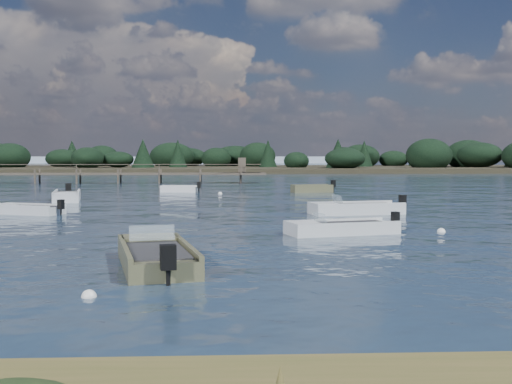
{
  "coord_description": "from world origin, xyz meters",
  "views": [
    {
      "loc": [
        2.34,
        -20.09,
        2.96
      ],
      "look_at": [
        3.92,
        14.0,
        1.0
      ],
      "focal_mm": 45.0,
      "sensor_mm": 36.0,
      "label": 1
    }
  ],
  "objects_px": {
    "dinghy_mid_grey": "(28,211)",
    "dinghy_mid_white_a": "(341,230)",
    "dinghy_extra_a": "(67,198)",
    "dinghy_mid_white_b": "(356,211)",
    "tender_far_white": "(179,190)",
    "tender_far_grey_b": "(312,190)",
    "dinghy_near_olive": "(156,260)"
  },
  "relations": [
    {
      "from": "dinghy_mid_grey",
      "to": "dinghy_mid_white_a",
      "type": "bearing_deg",
      "value": -31.58
    },
    {
      "from": "dinghy_mid_grey",
      "to": "dinghy_extra_a",
      "type": "distance_m",
      "value": 9.34
    },
    {
      "from": "dinghy_mid_white_a",
      "to": "dinghy_mid_white_b",
      "type": "relative_size",
      "value": 0.89
    },
    {
      "from": "tender_far_white",
      "to": "dinghy_mid_grey",
      "type": "bearing_deg",
      "value": -108.33
    },
    {
      "from": "tender_far_grey_b",
      "to": "tender_far_white",
      "type": "distance_m",
      "value": 10.63
    },
    {
      "from": "tender_far_white",
      "to": "dinghy_mid_white_b",
      "type": "xyz_separation_m",
      "value": [
        10.32,
        -19.48,
        0.01
      ]
    },
    {
      "from": "tender_far_grey_b",
      "to": "tender_far_white",
      "type": "xyz_separation_m",
      "value": [
        -10.61,
        0.67,
        -0.02
      ]
    },
    {
      "from": "dinghy_mid_grey",
      "to": "dinghy_extra_a",
      "type": "bearing_deg",
      "value": 92.0
    },
    {
      "from": "dinghy_mid_white_a",
      "to": "tender_far_white",
      "type": "height_order",
      "value": "tender_far_white"
    },
    {
      "from": "dinghy_mid_grey",
      "to": "dinghy_extra_a",
      "type": "relative_size",
      "value": 0.8
    },
    {
      "from": "dinghy_near_olive",
      "to": "dinghy_mid_white_b",
      "type": "distance_m",
      "value": 17.08
    },
    {
      "from": "dinghy_mid_white_a",
      "to": "dinghy_near_olive",
      "type": "height_order",
      "value": "dinghy_near_olive"
    },
    {
      "from": "dinghy_near_olive",
      "to": "dinghy_mid_white_b",
      "type": "bearing_deg",
      "value": 60.5
    },
    {
      "from": "dinghy_mid_white_a",
      "to": "tender_far_white",
      "type": "distance_m",
      "value": 28.76
    },
    {
      "from": "dinghy_near_olive",
      "to": "dinghy_mid_grey",
      "type": "bearing_deg",
      "value": 117.57
    },
    {
      "from": "dinghy_mid_white_a",
      "to": "tender_far_grey_b",
      "type": "bearing_deg",
      "value": 84.71
    },
    {
      "from": "tender_far_grey_b",
      "to": "tender_far_white",
      "type": "bearing_deg",
      "value": 176.36
    },
    {
      "from": "tender_far_white",
      "to": "dinghy_near_olive",
      "type": "bearing_deg",
      "value": -86.82
    },
    {
      "from": "tender_far_grey_b",
      "to": "dinghy_mid_white_b",
      "type": "bearing_deg",
      "value": -90.89
    },
    {
      "from": "dinghy_mid_white_a",
      "to": "dinghy_mid_white_b",
      "type": "height_order",
      "value": "dinghy_mid_white_b"
    },
    {
      "from": "tender_far_white",
      "to": "dinghy_mid_white_b",
      "type": "bearing_deg",
      "value": -62.09
    },
    {
      "from": "dinghy_mid_white_b",
      "to": "dinghy_mid_grey",
      "type": "bearing_deg",
      "value": 177.57
    },
    {
      "from": "dinghy_extra_a",
      "to": "tender_far_white",
      "type": "bearing_deg",
      "value": 55.26
    },
    {
      "from": "dinghy_near_olive",
      "to": "dinghy_extra_a",
      "type": "height_order",
      "value": "dinghy_extra_a"
    },
    {
      "from": "tender_far_grey_b",
      "to": "dinghy_extra_a",
      "type": "distance_m",
      "value": 19.27
    },
    {
      "from": "dinghy_mid_white_a",
      "to": "dinghy_near_olive",
      "type": "distance_m",
      "value": 9.17
    },
    {
      "from": "tender_far_white",
      "to": "dinghy_extra_a",
      "type": "distance_m",
      "value": 11.49
    },
    {
      "from": "tender_far_grey_b",
      "to": "dinghy_mid_grey",
      "type": "bearing_deg",
      "value": -132.91
    },
    {
      "from": "tender_far_white",
      "to": "dinghy_extra_a",
      "type": "relative_size",
      "value": 0.65
    },
    {
      "from": "dinghy_mid_white_a",
      "to": "tender_far_white",
      "type": "bearing_deg",
      "value": 106.39
    },
    {
      "from": "dinghy_near_olive",
      "to": "dinghy_mid_white_b",
      "type": "height_order",
      "value": "dinghy_near_olive"
    },
    {
      "from": "dinghy_mid_grey",
      "to": "dinghy_mid_white_b",
      "type": "relative_size",
      "value": 0.78
    }
  ]
}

